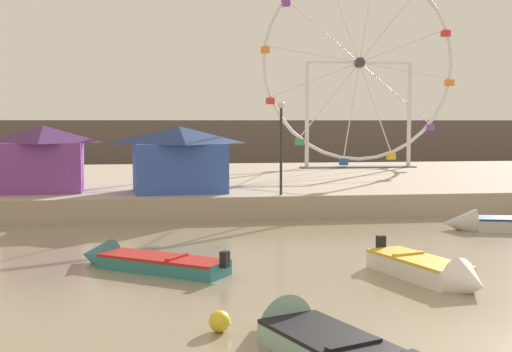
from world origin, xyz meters
TOP-DOWN VIEW (x-y plane):
  - ground_plane at (0.00, 0.00)m, footprint 240.00×240.00m
  - quay_promenade at (0.00, 28.40)m, footprint 110.00×23.29m
  - distant_town_skyline at (0.00, 54.86)m, footprint 140.00×3.00m
  - motorboat_white_red_stripe at (1.23, 5.09)m, footprint 2.28×4.29m
  - motorboat_teal_painted at (-6.55, 7.84)m, footprint 4.64×3.75m
  - motorboat_pale_grey at (7.60, 12.61)m, footprint 6.05×2.57m
  - motorboat_seafoam at (-3.12, 0.31)m, footprint 2.79×4.55m
  - ferris_wheel_white_frame at (7.89, 34.01)m, footprint 13.90×1.20m
  - carnival_booth_purple_stall at (-11.28, 20.42)m, footprint 4.03×3.68m
  - carnival_booth_blue_tent at (-5.07, 19.34)m, footprint 4.79×3.85m
  - promenade_lamp_near at (-0.65, 17.39)m, footprint 0.32×0.32m
  - mooring_buoy_orange at (-4.74, 1.67)m, footprint 0.44×0.44m

SIDE VIEW (x-z plane):
  - ground_plane at x=0.00m, z-range 0.00..0.00m
  - mooring_buoy_orange at x=-4.74m, z-range 0.00..0.44m
  - motorboat_teal_painted at x=-6.55m, z-range -0.31..0.78m
  - motorboat_seafoam at x=-3.12m, z-range -0.37..0.87m
  - motorboat_pale_grey at x=7.60m, z-range -0.30..0.87m
  - motorboat_white_red_stripe at x=1.23m, z-range -0.28..0.88m
  - quay_promenade at x=0.00m, z-range 0.00..1.01m
  - distant_town_skyline at x=0.00m, z-range 0.00..4.40m
  - carnival_booth_blue_tent at x=-5.07m, z-range 1.08..4.11m
  - carnival_booth_purple_stall at x=-11.28m, z-range 1.08..4.14m
  - promenade_lamp_near at x=-0.65m, z-range 1.63..5.77m
  - ferris_wheel_white_frame at x=7.89m, z-range 1.04..15.27m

